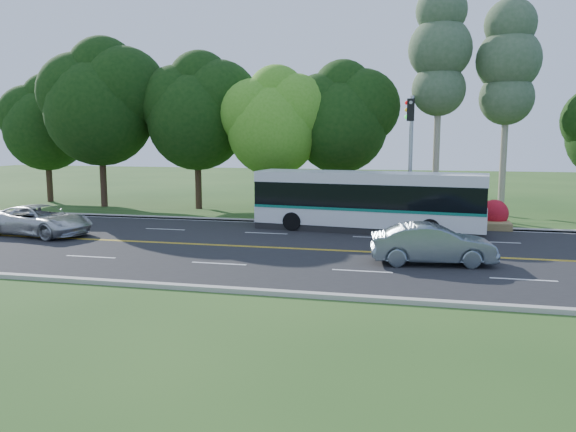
% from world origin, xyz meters
% --- Properties ---
extents(ground, '(120.00, 120.00, 0.00)m').
position_xyz_m(ground, '(0.00, 0.00, 0.00)').
color(ground, '#214517').
rests_on(ground, ground).
extents(road, '(60.00, 14.00, 0.02)m').
position_xyz_m(road, '(0.00, 0.00, 0.01)').
color(road, black).
rests_on(road, ground).
extents(curb_north, '(60.00, 0.30, 0.15)m').
position_xyz_m(curb_north, '(0.00, 7.15, 0.07)').
color(curb_north, '#AAA599').
rests_on(curb_north, ground).
extents(curb_south, '(60.00, 0.30, 0.15)m').
position_xyz_m(curb_south, '(0.00, -7.15, 0.07)').
color(curb_south, '#AAA599').
rests_on(curb_south, ground).
extents(grass_verge, '(60.00, 4.00, 0.10)m').
position_xyz_m(grass_verge, '(0.00, 9.00, 0.05)').
color(grass_verge, '#214517').
rests_on(grass_verge, ground).
extents(lane_markings, '(57.60, 13.82, 0.00)m').
position_xyz_m(lane_markings, '(-0.09, 0.00, 0.02)').
color(lane_markings, gold).
rests_on(lane_markings, road).
extents(tree_row, '(44.70, 9.10, 13.84)m').
position_xyz_m(tree_row, '(-5.15, 12.13, 6.73)').
color(tree_row, black).
rests_on(tree_row, ground).
extents(bougainvillea_hedge, '(9.50, 2.25, 1.50)m').
position_xyz_m(bougainvillea_hedge, '(7.18, 8.15, 0.72)').
color(bougainvillea_hedge, maroon).
rests_on(bougainvillea_hedge, ground).
extents(traffic_signal, '(0.42, 6.10, 7.00)m').
position_xyz_m(traffic_signal, '(6.49, 5.40, 4.67)').
color(traffic_signal, '#989CA1').
rests_on(traffic_signal, ground).
extents(transit_bus, '(11.84, 3.86, 3.04)m').
position_xyz_m(transit_bus, '(4.43, 5.30, 1.53)').
color(transit_bus, silver).
rests_on(transit_bus, road).
extents(sedan, '(4.83, 2.22, 1.53)m').
position_xyz_m(sedan, '(7.50, -1.72, 0.79)').
color(sedan, slate).
rests_on(sedan, road).
extents(suv, '(5.72, 3.42, 1.49)m').
position_xyz_m(suv, '(-11.23, 0.50, 0.76)').
color(suv, silver).
rests_on(suv, road).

